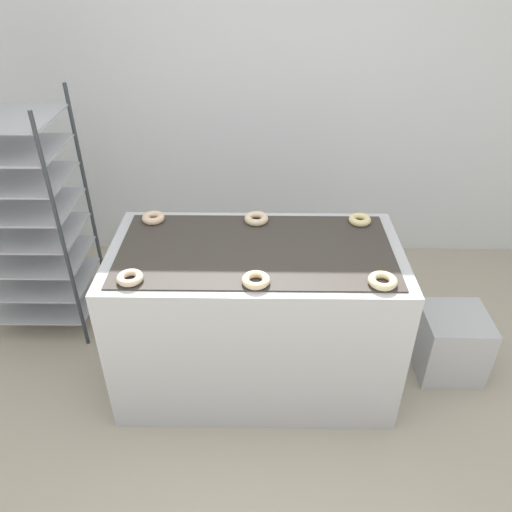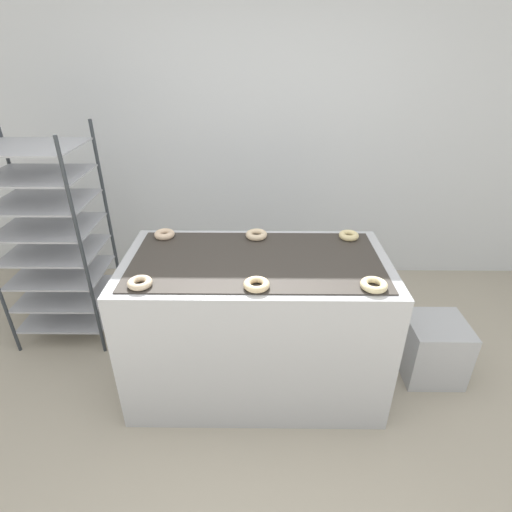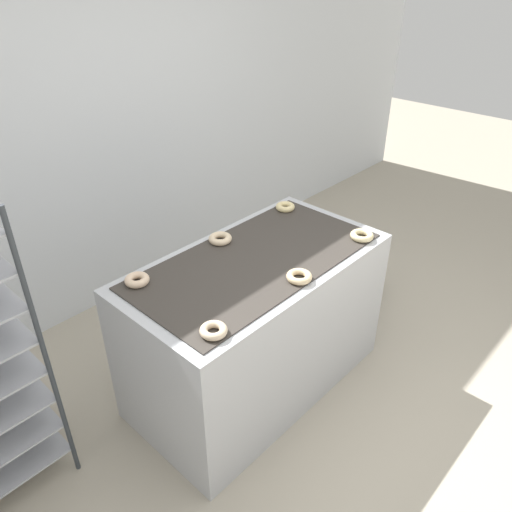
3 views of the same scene
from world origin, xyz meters
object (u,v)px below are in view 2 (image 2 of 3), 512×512
Objects in this scene: baking_rack_cart at (53,239)px; donut_near_left at (140,283)px; donut_near_right at (374,285)px; donut_far_left at (164,234)px; donut_far_center at (256,235)px; donut_far_right at (349,235)px; glaze_bin at (433,348)px; fryer_machine at (256,324)px; donut_near_center at (257,284)px.

baking_rack_cart is 1.17m from donut_near_left.
donut_near_right is 1.08× the size of donut_far_left.
donut_near_left is (0.84, -0.80, 0.14)m from baking_rack_cart.
donut_near_right is (2.02, -0.81, 0.15)m from baking_rack_cart.
donut_near_left is at bearing -43.48° from baking_rack_cart.
baking_rack_cart reaches higher than donut_near_left.
donut_near_left is 0.81m from donut_far_center.
donut_far_left is 1.16m from donut_far_right.
glaze_bin is at bearing -10.33° from donut_far_center.
baking_rack_cart is 2.70m from glaze_bin.
donut_far_center reaches higher than donut_far_right.
donut_far_right is (-0.59, 0.21, 0.73)m from glaze_bin.
baking_rack_cart reaches higher than fryer_machine.
glaze_bin is at bearing -6.98° from donut_far_left.
glaze_bin is 3.31× the size of donut_near_left.
donut_near_left is 0.57m from donut_far_left.
fryer_machine is at bearing -154.22° from donut_far_right.
donut_far_left reaches higher than donut_near_left.
donut_far_center reaches higher than donut_near_center.
glaze_bin is 3.04× the size of donut_near_right.
glaze_bin is at bearing 32.04° from donut_near_right.
donut_near_left is at bearing 179.07° from donut_near_center.
glaze_bin is 1.40m from donut_far_center.
donut_near_left is at bearing 179.61° from donut_near_right.
baking_rack_cart is 0.89m from donut_far_left.
donut_far_left reaches higher than glaze_bin.
donut_far_center is at bearing 169.67° from glaze_bin.
donut_near_center and donut_near_right have the same top height.
donut_far_right is (0.58, -0.00, -0.00)m from donut_far_center.
fryer_machine is at bearing -89.16° from donut_far_center.
donut_near_center is 0.58m from donut_near_right.
donut_far_center reaches higher than donut_near_right.
donut_near_center is 1.08× the size of donut_far_right.
donut_far_left reaches higher than donut_near_right.
baking_rack_cart is 3.74× the size of glaze_bin.
donut_near_center is 0.82m from donut_far_left.
donut_far_center is (0.57, 0.00, -0.00)m from donut_far_left.
donut_far_center reaches higher than fryer_machine.
donut_near_center is (0.59, -0.01, 0.00)m from donut_near_left.
donut_near_right is at bearing -21.85° from baking_rack_cart.
donut_far_right is at bearing 25.78° from fryer_machine.
donut_near_left is at bearing -135.36° from donut_far_center.
fryer_machine is 0.80m from donut_near_left.
donut_near_center is at bearing -44.79° from donut_far_left.
baking_rack_cart is at bearing 136.52° from donut_near_left.
donut_near_right is 1.30m from donut_far_left.
donut_far_left is (-1.75, 0.21, 0.73)m from glaze_bin.
donut_far_center is at bearing 135.80° from donut_near_right.
donut_near_center is 0.58m from donut_far_center.
donut_near_left is at bearing -153.74° from fryer_machine.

